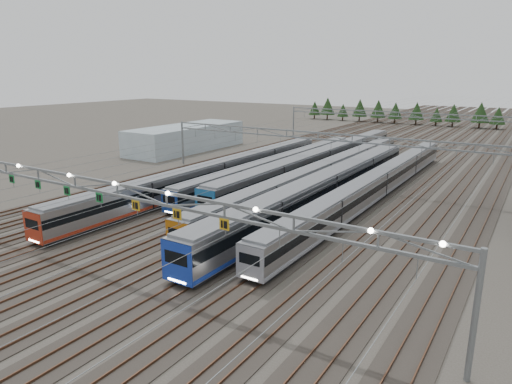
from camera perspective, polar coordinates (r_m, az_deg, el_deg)
The scene contains 13 objects.
ground at distance 42.51m, azimuth -16.22°, elevation -9.29°, with size 400.00×400.00×0.00m, color #47423A.
track_bed at distance 129.58m, azimuth 18.98°, elevation 7.10°, with size 54.00×260.00×5.42m.
train_a at distance 69.27m, azimuth -4.89°, elevation 2.36°, with size 2.87×59.91×3.74m.
train_b at distance 76.35m, azimuth 3.07°, elevation 3.38°, with size 2.55×54.00×3.32m.
train_c at distance 80.19m, azimuth 8.24°, elevation 4.00°, with size 2.96×65.07×3.86m.
train_d at distance 69.74m, azimuth 8.31°, elevation 2.26°, with size 2.72×65.31×3.54m.
train_e at distance 59.77m, azimuth 8.64°, elevation 0.44°, with size 3.15×57.14×4.12m.
train_f at distance 65.16m, azimuth 14.93°, elevation 1.01°, with size 2.68×64.80×3.49m.
gantry_near at distance 40.19m, azimuth -17.11°, elevation -0.04°, with size 56.36×0.61×8.08m.
gantry_mid at distance 72.43m, azimuth 7.74°, elevation 6.25°, with size 56.36×0.36×8.00m.
gantry_far at distance 114.61m, azimuth 17.36°, elevation 8.80°, with size 56.36×0.36×8.00m.
west_shed at distance 103.87m, azimuth -8.66°, elevation 6.71°, with size 10.00×30.00×5.44m, color #9AADB7.
treeline at distance 161.92m, azimuth 20.47°, elevation 9.32°, with size 87.50×5.60×7.02m.
Camera 1 is at (29.83, -25.16, 16.86)m, focal length 32.00 mm.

